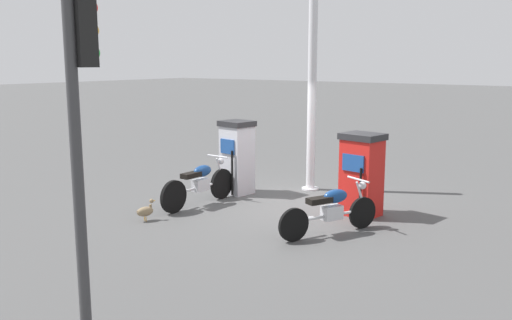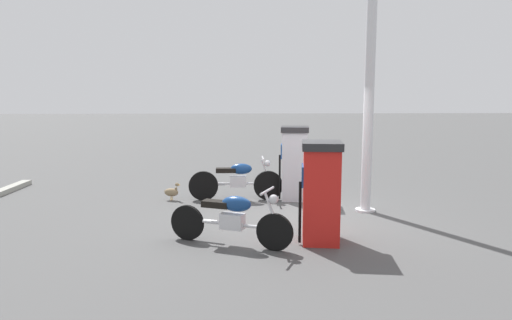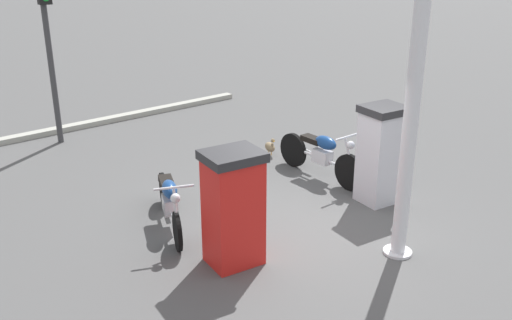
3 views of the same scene
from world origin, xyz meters
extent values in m
plane|color=#4C4C4C|center=(0.00, 0.00, 0.00)|extent=(120.00, 120.00, 0.00)
cube|color=silver|center=(-0.19, -1.52, 0.76)|extent=(0.63, 0.68, 1.52)
cube|color=#1E478C|center=(0.10, -1.56, 1.10)|extent=(0.09, 0.42, 0.32)
cube|color=#262628|center=(-0.19, -1.52, 1.58)|extent=(0.69, 0.75, 0.12)
cylinder|color=black|center=(0.16, -1.39, 0.53)|extent=(0.05, 0.05, 0.99)
cube|color=red|center=(-0.19, 1.52, 0.74)|extent=(0.65, 0.75, 1.48)
cube|color=#1E478C|center=(0.10, 1.48, 1.07)|extent=(0.10, 0.47, 0.32)
cube|color=#262628|center=(-0.19, 1.52, 1.54)|extent=(0.72, 0.83, 0.12)
cylinder|color=black|center=(0.17, 1.67, 0.52)|extent=(0.05, 0.05, 0.96)
cylinder|color=black|center=(0.40, -1.48, 0.33)|extent=(0.66, 0.09, 0.66)
cylinder|color=black|center=(1.85, -1.50, 0.33)|extent=(0.66, 0.09, 0.66)
cube|color=silver|center=(1.08, -1.49, 0.43)|extent=(0.36, 0.21, 0.24)
cylinder|color=silver|center=(1.13, -1.49, 0.38)|extent=(1.09, 0.07, 0.05)
ellipsoid|color=navy|center=(1.01, -1.49, 0.71)|extent=(0.48, 0.23, 0.24)
cube|color=black|center=(1.35, -1.50, 0.68)|extent=(0.44, 0.21, 0.10)
cylinder|color=silver|center=(0.44, -1.48, 0.63)|extent=(0.26, 0.04, 0.57)
cylinder|color=silver|center=(0.52, -1.48, 0.95)|extent=(0.04, 0.56, 0.04)
sphere|color=silver|center=(0.42, -1.48, 0.83)|extent=(0.14, 0.14, 0.14)
cylinder|color=silver|center=(1.65, -1.62, 0.35)|extent=(0.55, 0.08, 0.07)
cylinder|color=black|center=(0.58, 1.92, 0.28)|extent=(0.55, 0.29, 0.57)
cylinder|color=black|center=(1.93, 1.33, 0.28)|extent=(0.55, 0.29, 0.57)
cube|color=silver|center=(1.21, 1.65, 0.38)|extent=(0.41, 0.33, 0.24)
cylinder|color=silver|center=(1.26, 1.63, 0.33)|extent=(1.03, 0.49, 0.05)
ellipsoid|color=navy|center=(1.15, 1.68, 0.66)|extent=(0.53, 0.39, 0.24)
cube|color=black|center=(1.46, 1.54, 0.63)|extent=(0.48, 0.36, 0.10)
cylinder|color=silver|center=(0.62, 1.91, 0.58)|extent=(0.26, 0.14, 0.57)
cylinder|color=silver|center=(0.69, 1.88, 0.90)|extent=(0.26, 0.53, 0.04)
sphere|color=silver|center=(0.60, 1.92, 0.78)|extent=(0.18, 0.18, 0.14)
cylinder|color=silver|center=(1.70, 1.30, 0.30)|extent=(0.53, 0.28, 0.07)
ellipsoid|color=#847051|center=(2.57, -1.54, 0.18)|extent=(0.36, 0.25, 0.18)
cylinder|color=#847051|center=(2.46, -1.51, 0.24)|extent=(0.06, 0.06, 0.13)
sphere|color=#847051|center=(2.44, -1.50, 0.36)|extent=(0.10, 0.10, 0.08)
cone|color=orange|center=(2.38, -1.49, 0.36)|extent=(0.06, 0.05, 0.04)
cone|color=#847051|center=(2.71, -1.59, 0.21)|extent=(0.08, 0.08, 0.06)
cylinder|color=orange|center=(2.56, -1.57, 0.05)|extent=(0.02, 0.02, 0.09)
cylinder|color=orange|center=(2.58, -1.51, 0.05)|extent=(0.02, 0.02, 0.09)
cylinder|color=#38383A|center=(6.08, 1.37, 1.81)|extent=(0.13, 0.13, 3.62)
cylinder|color=silver|center=(-1.48, -0.37, 2.25)|extent=(0.20, 0.20, 4.51)
cylinder|color=silver|center=(-1.48, -0.37, 0.02)|extent=(0.40, 0.40, 0.04)
cube|color=#9E9E93|center=(6.72, 0.00, 0.06)|extent=(0.37, 7.30, 0.12)
camera|label=1|loc=(9.41, 6.04, 2.97)|focal=38.87mm
camera|label=2|loc=(1.20, 8.40, 2.26)|focal=31.59mm
camera|label=3|loc=(-5.63, 5.69, 4.15)|focal=40.57mm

